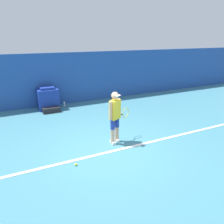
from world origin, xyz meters
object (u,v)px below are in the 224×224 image
object	(u,v)px
tennis_ball	(76,165)
water_bottle	(64,104)
tennis_player	(115,115)
covered_chair	(48,98)
equipment_bag	(51,110)

from	to	relation	value
tennis_ball	water_bottle	xyz separation A→B (m)	(0.99, 5.18, 0.09)
tennis_player	water_bottle	bearing A→B (deg)	70.26
tennis_ball	covered_chair	world-z (taller)	covered_chair
covered_chair	water_bottle	xyz separation A→B (m)	(0.74, 0.05, -0.37)
tennis_player	equipment_bag	bearing A→B (deg)	81.90
tennis_ball	water_bottle	distance (m)	5.28
covered_chair	equipment_bag	bearing A→B (deg)	-89.64
covered_chair	equipment_bag	size ratio (longest dim) A/B	1.37
tennis_ball	water_bottle	size ratio (longest dim) A/B	0.26
tennis_player	tennis_ball	bearing A→B (deg)	-179.85
tennis_player	water_bottle	world-z (taller)	tennis_player
covered_chair	equipment_bag	world-z (taller)	covered_chair
equipment_bag	water_bottle	world-z (taller)	water_bottle
equipment_bag	tennis_ball	bearing A→B (deg)	-93.29
tennis_player	covered_chair	size ratio (longest dim) A/B	1.60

